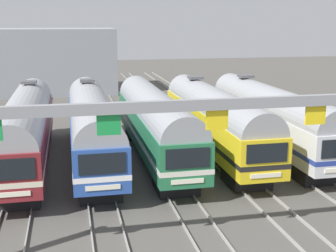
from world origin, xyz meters
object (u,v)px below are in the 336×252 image
(commuter_train_blue, at_px, (92,124))
(commuter_train_silver, at_px, (270,115))
(commuter_train_maroon, at_px, (26,127))
(commuter_train_green, at_px, (155,121))
(catenary_gantry, at_px, (217,129))
(commuter_train_yellow, at_px, (214,118))

(commuter_train_blue, distance_m, commuter_train_silver, 12.79)
(commuter_train_maroon, distance_m, commuter_train_green, 8.53)
(commuter_train_blue, relative_size, commuter_train_green, 1.00)
(commuter_train_green, height_order, catenary_gantry, catenary_gantry)
(commuter_train_green, bearing_deg, commuter_train_blue, 179.94)
(commuter_train_blue, xyz_separation_m, commuter_train_yellow, (8.53, 0.00, 0.00))
(commuter_train_yellow, height_order, commuter_train_silver, same)
(commuter_train_maroon, height_order, commuter_train_yellow, same)
(commuter_train_green, relative_size, commuter_train_silver, 1.00)
(commuter_train_yellow, xyz_separation_m, commuter_train_silver, (4.26, 0.00, 0.00))
(commuter_train_maroon, bearing_deg, commuter_train_silver, 0.00)
(catenary_gantry, bearing_deg, commuter_train_green, 90.00)
(commuter_train_blue, distance_m, commuter_train_green, 4.26)
(commuter_train_blue, bearing_deg, commuter_train_green, -0.06)
(commuter_train_blue, relative_size, commuter_train_yellow, 1.00)
(commuter_train_blue, bearing_deg, commuter_train_maroon, 180.00)
(commuter_train_maroon, distance_m, commuter_train_silver, 17.05)
(commuter_train_yellow, distance_m, catenary_gantry, 14.39)
(commuter_train_green, bearing_deg, catenary_gantry, -90.00)
(commuter_train_yellow, relative_size, commuter_train_silver, 1.00)
(commuter_train_blue, distance_m, commuter_train_yellow, 8.53)
(commuter_train_silver, bearing_deg, commuter_train_maroon, 180.00)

